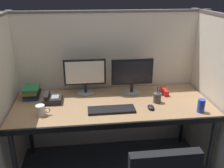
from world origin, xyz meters
The scene contains 14 objects.
cubicle_partition_rear centered at (0.00, 0.74, 0.79)m, with size 2.21×0.06×1.57m.
cubicle_partition_left centered at (-0.99, 0.20, 0.79)m, with size 0.06×1.41×1.57m.
cubicle_partition_right centered at (0.99, 0.20, 0.79)m, with size 0.06×1.41×1.57m.
desk centered at (0.00, 0.29, 0.69)m, with size 1.90×0.80×0.74m.
monitor_left centered at (-0.25, 0.57, 0.96)m, with size 0.43×0.17×0.37m.
monitor_right centered at (0.23, 0.52, 0.96)m, with size 0.43×0.17×0.37m.
keyboard_main centered at (-0.03, 0.14, 0.75)m, with size 0.43×0.15×0.02m, color black.
computer_mouse centered at (0.34, 0.14, 0.76)m, with size 0.06×0.10×0.04m.
red_stapler centered at (0.57, 0.45, 0.77)m, with size 0.04×0.15×0.06m, color red.
soda_can centered at (0.77, 0.02, 0.80)m, with size 0.07×0.07×0.12m, color #263FB2.
pen_cup centered at (0.43, 0.27, 0.79)m, with size 0.08×0.08×0.17m.
book_stack centered at (-0.80, 0.54, 0.80)m, with size 0.17×0.22×0.11m.
coffee_mug centered at (-0.65, 0.14, 0.79)m, with size 0.13×0.08×0.09m.
desk_phone centered at (-0.58, 0.40, 0.77)m, with size 0.17×0.19×0.09m.
Camera 1 is at (-0.28, -1.88, 1.80)m, focal length 40.26 mm.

